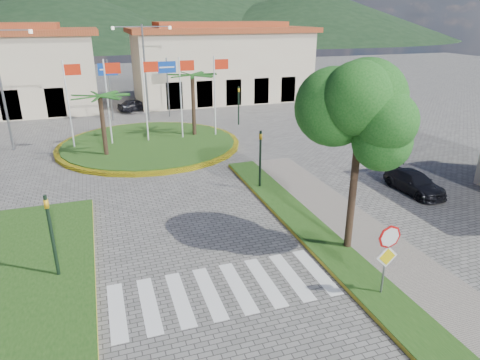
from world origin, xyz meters
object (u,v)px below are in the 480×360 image
object	(u,v)px
stop_sign	(388,250)
car_side_right	(414,182)
deciduous_tree	(360,121)
car_dark_b	(197,97)
white_van	(67,104)
roundabout_island	(150,144)
car_dark_a	(135,105)

from	to	relation	value
stop_sign	car_side_right	distance (m)	10.11
deciduous_tree	car_dark_b	xyz separation A→B (m)	(1.45, 31.89, -4.57)
deciduous_tree	white_van	distance (m)	34.08
car_dark_b	deciduous_tree	bearing A→B (deg)	-179.42
white_van	car_dark_b	bearing A→B (deg)	-87.94
roundabout_island	white_van	xyz separation A→B (m)	(-5.93, 14.80, 0.50)
deciduous_tree	car_dark_a	distance (m)	30.39
white_van	car_dark_b	size ratio (longest dim) A/B	1.33
stop_sign	white_van	world-z (taller)	stop_sign
white_van	car_dark_b	distance (m)	12.87
roundabout_island	car_dark_b	xyz separation A→B (m)	(6.95, 14.89, 0.43)
roundabout_island	car_side_right	xyz separation A→B (m)	(12.00, -12.95, 0.37)
stop_sign	white_van	distance (m)	36.49
roundabout_island	deciduous_tree	bearing A→B (deg)	-72.09
car_dark_b	stop_sign	bearing A→B (deg)	179.82
roundabout_island	car_side_right	distance (m)	17.66
roundabout_island	car_side_right	world-z (taller)	roundabout_island
roundabout_island	stop_sign	distance (m)	20.69
car_dark_b	car_side_right	distance (m)	28.30
deciduous_tree	car_dark_b	bearing A→B (deg)	87.39
car_dark_a	roundabout_island	bearing A→B (deg)	156.19
deciduous_tree	car_dark_a	bearing A→B (deg)	99.91
car_dark_a	car_dark_b	bearing A→B (deg)	-93.16
white_van	car_side_right	size ratio (longest dim) A/B	1.31
car_dark_a	white_van	bearing A→B (deg)	48.22
car_dark_a	car_dark_b	distance (m)	7.01
roundabout_island	white_van	size ratio (longest dim) A/B	2.62
roundabout_island	car_side_right	bearing A→B (deg)	-47.20
car_dark_b	car_dark_a	bearing A→B (deg)	112.35
stop_sign	deciduous_tree	bearing A→B (deg)	78.82
stop_sign	car_dark_b	size ratio (longest dim) A/B	0.72
deciduous_tree	stop_sign	bearing A→B (deg)	-101.18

